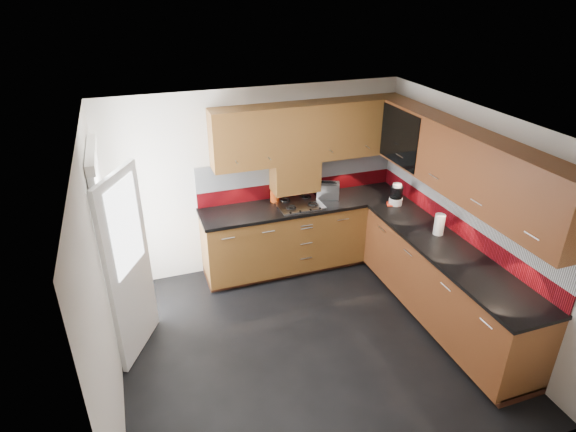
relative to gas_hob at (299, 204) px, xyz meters
name	(u,v)px	position (x,y,z in m)	size (l,w,h in m)	color
room	(309,221)	(-0.45, -1.47, 0.54)	(4.00, 3.80, 2.64)	black
base_cabinets	(367,259)	(0.62, -0.75, -0.52)	(2.70, 3.20, 0.95)	brown
countertop	(369,225)	(0.60, -0.77, -0.03)	(2.72, 3.22, 0.04)	black
backsplash	(379,193)	(0.83, -0.54, 0.26)	(2.70, 3.20, 0.54)	maroon
upper_cabinets	(386,148)	(0.78, -0.69, 0.88)	(2.50, 3.20, 0.72)	brown
extractor_hood	(295,176)	(0.00, 0.17, 0.33)	(0.60, 0.33, 0.40)	brown
glass_cabinet	(410,134)	(1.26, -0.40, 0.91)	(0.32, 0.80, 0.66)	black
back_door	(117,256)	(-2.23, -0.72, 0.08)	(0.42, 1.19, 2.04)	white
gas_hob	(299,204)	(0.00, 0.00, 0.00)	(0.57, 0.50, 0.04)	silver
utensil_pot	(275,195)	(-0.26, 0.20, 0.08)	(0.11, 0.11, 0.41)	#D94A14
toaster	(328,190)	(0.44, 0.09, 0.09)	(0.34, 0.28, 0.21)	silver
food_processor	(396,195)	(1.17, -0.39, 0.11)	(0.17, 0.17, 0.28)	white
paper_towel	(439,224)	(1.22, -1.24, 0.11)	(0.12, 0.12, 0.24)	white
orange_cloth	(393,204)	(1.14, -0.39, -0.01)	(0.15, 0.13, 0.02)	red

